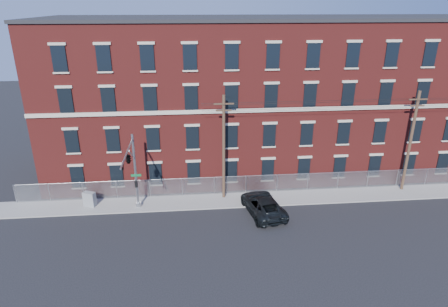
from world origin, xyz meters
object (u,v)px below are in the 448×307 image
utility_cabinet (90,199)px  traffic_signal_mast (130,163)px  pickup_truck (263,205)px  utility_pole_near (224,146)px

utility_cabinet → traffic_signal_mast: bearing=-11.4°
traffic_signal_mast → pickup_truck: traffic_signal_mast is taller
pickup_truck → utility_cabinet: (-15.65, 2.56, -0.02)m
traffic_signal_mast → utility_cabinet: traffic_signal_mast is taller
pickup_truck → utility_cabinet: bearing=-20.1°
utility_cabinet → utility_pole_near: bearing=23.8°
traffic_signal_mast → pickup_truck: (11.20, 0.27, -4.56)m
traffic_signal_mast → utility_cabinet: size_ratio=5.10×
utility_cabinet → pickup_truck: bearing=11.8°
pickup_truck → traffic_signal_mast: bearing=-9.4°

